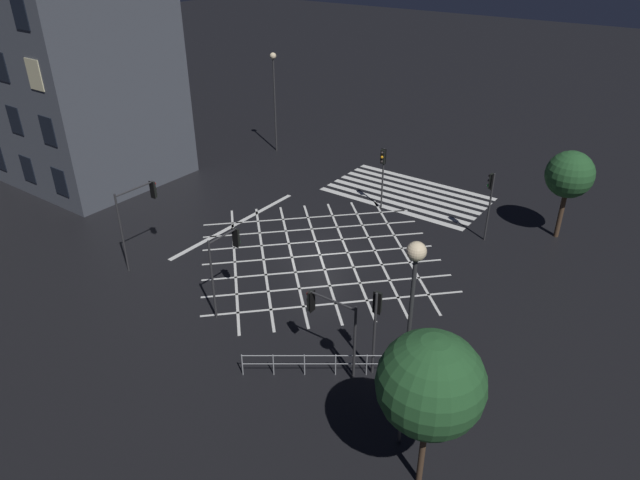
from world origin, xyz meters
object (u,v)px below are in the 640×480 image
traffic_light_sw_main (490,193)px  traffic_light_ne_cross (139,207)px  street_lamp_east (274,83)px  street_tree_near (431,384)px  street_tree_far (570,175)px  street_lamp_west (412,297)px  traffic_light_nw_main (328,315)px  traffic_light_nw_cross (377,316)px  traffic_light_median_north (226,254)px  traffic_light_median_south (383,166)px

traffic_light_sw_main → traffic_light_ne_cross: bearing=43.1°
street_lamp_east → street_tree_near: size_ratio=1.31×
street_tree_far → street_lamp_west: bearing=89.7°
street_lamp_east → street_tree_far: (-23.25, 1.73, -1.60)m
traffic_light_sw_main → street_tree_near: 18.12m
traffic_light_nw_main → traffic_light_sw_main: traffic_light_sw_main is taller
traffic_light_sw_main → traffic_light_nw_cross: 13.71m
traffic_light_ne_cross → street_tree_near: 19.41m
traffic_light_median_north → traffic_light_median_south: 14.07m
traffic_light_median_north → street_lamp_east: 22.47m
traffic_light_median_south → street_tree_near: 21.34m
traffic_light_median_south → traffic_light_nw_cross: (-7.85, 13.91, -0.07)m
street_lamp_west → traffic_light_nw_main: bearing=-23.6°
traffic_light_median_south → street_lamp_west: (-10.53, 16.57, 3.44)m
traffic_light_nw_main → street_lamp_east: street_lamp_east is taller
street_lamp_east → street_lamp_west: 31.30m
traffic_light_median_south → street_tree_near: size_ratio=0.68×
traffic_light_nw_cross → street_lamp_east: street_lamp_east is taller
traffic_light_median_north → traffic_light_sw_main: 15.71m
traffic_light_nw_main → street_tree_far: (-4.63, -17.33, 1.44)m
traffic_light_nw_main → street_lamp_east: bearing=-45.7°
traffic_light_nw_main → traffic_light_median_south: bearing=-67.7°
traffic_light_ne_cross → street_lamp_east: 18.99m
traffic_light_median_north → traffic_light_median_south: size_ratio=1.02×
traffic_light_median_north → street_lamp_west: (-10.73, 2.50, 3.32)m
traffic_light_median_south → traffic_light_nw_cross: bearing=29.4°
traffic_light_median_north → traffic_light_median_south: traffic_light_median_north is taller
traffic_light_nw_main → street_lamp_west: size_ratio=0.42×
traffic_light_median_north → traffic_light_sw_main: traffic_light_sw_main is taller
traffic_light_sw_main → street_tree_far: (-3.42, -2.96, 0.94)m
traffic_light_ne_cross → street_tree_far: 24.04m
traffic_light_ne_cross → street_tree_far: (-17.67, -16.29, 0.63)m
street_lamp_east → street_tree_far: street_lamp_east is taller
traffic_light_nw_cross → street_lamp_west: bearing=-134.8°
traffic_light_nw_main → traffic_light_nw_cross: size_ratio=0.86×
traffic_light_ne_cross → street_tree_near: size_ratio=0.75×
traffic_light_sw_main → street_tree_far: street_tree_far is taller
traffic_light_nw_cross → street_lamp_west: (-2.68, 2.66, 3.51)m
street_tree_far → traffic_light_median_north: bearing=57.2°
traffic_light_nw_cross → street_tree_far: street_tree_far is taller
traffic_light_median_south → traffic_light_nw_cross: traffic_light_median_south is taller
traffic_light_median_north → street_lamp_west: bearing=-103.1°
traffic_light_nw_main → street_tree_far: size_ratio=0.64×
street_lamp_west → traffic_light_median_south: bearing=-57.6°
traffic_light_ne_cross → traffic_light_nw_cross: bearing=-91.4°
street_lamp_east → street_lamp_west: bearing=137.7°
street_lamp_east → street_tree_far: 23.37m
street_lamp_east → street_tree_near: 33.06m
traffic_light_median_north → traffic_light_sw_main: bearing=-28.1°
traffic_light_median_north → street_tree_far: size_ratio=0.78×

